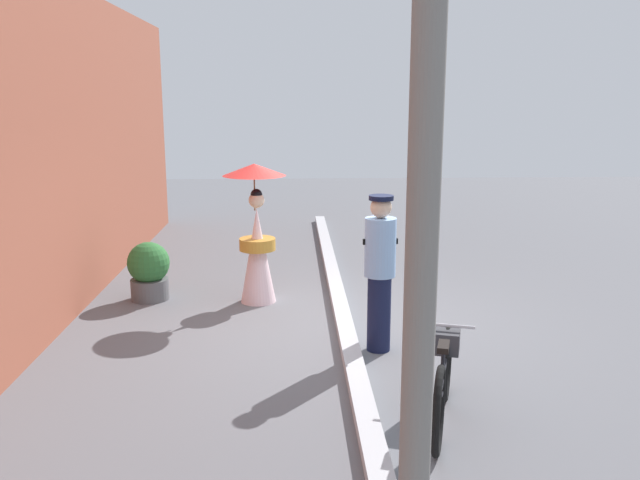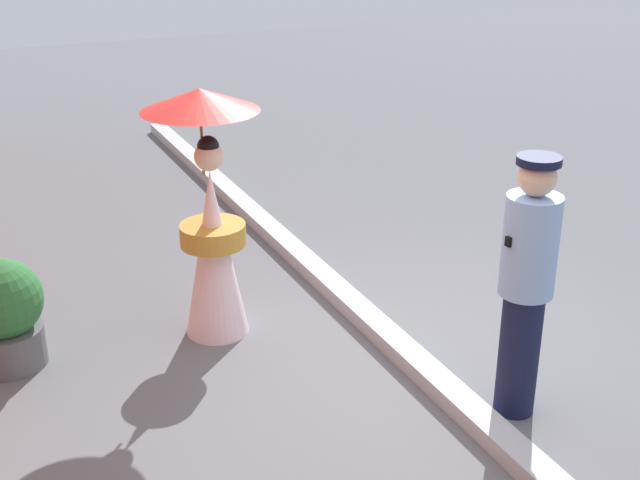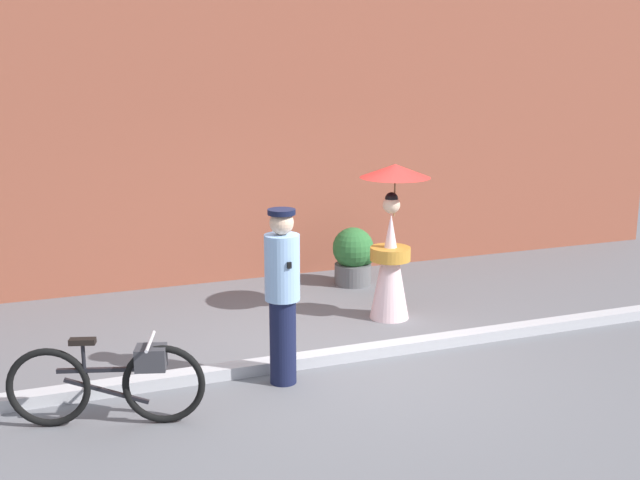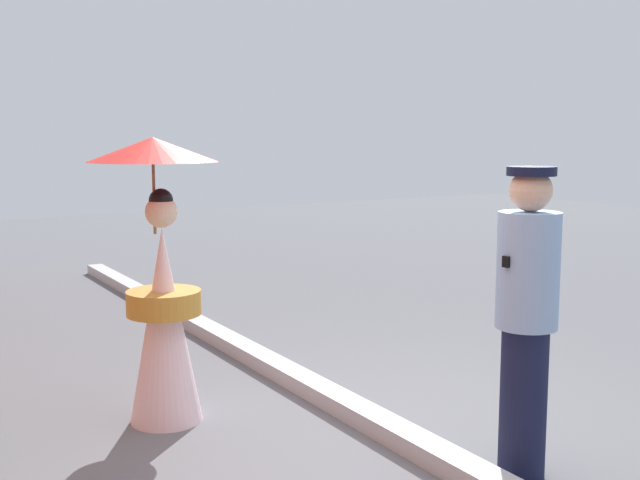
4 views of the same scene
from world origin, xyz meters
name	(u,v)px [view 1 (image 1 of 4)]	position (x,y,z in m)	size (l,w,h in m)	color
ground_plane	(344,327)	(0.00, 0.00, 0.00)	(30.00, 30.00, 0.00)	slate
building_wall	(30,158)	(0.00, 3.59, 2.08)	(14.00, 0.40, 4.17)	brown
sidewalk_curb	(344,323)	(0.00, 0.00, 0.06)	(14.00, 0.20, 0.12)	#B2B2B7
bicycle_near_officer	(444,377)	(-2.41, -0.67, 0.41)	(1.64, 0.62, 0.80)	black
person_officer	(380,269)	(-0.75, -0.33, 0.93)	(0.34, 0.38, 1.74)	#141938
person_with_parasol	(257,232)	(1.11, 1.10, 0.97)	(0.85, 0.85, 1.89)	silver
potted_plant_by_door	(150,270)	(1.27, 2.60, 0.42)	(0.59, 0.58, 0.81)	#59595B
utility_pole	(425,168)	(-4.24, -0.07, 2.40)	(0.18, 0.18, 4.80)	slate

